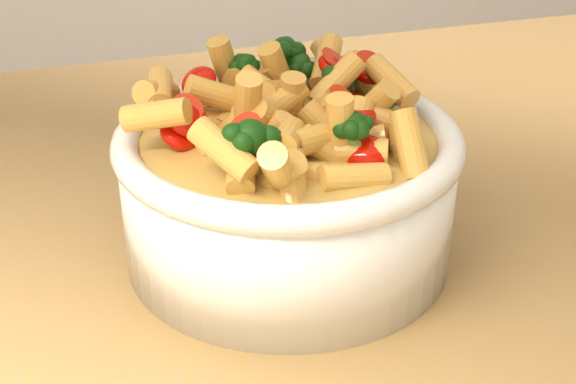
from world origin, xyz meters
name	(u,v)px	position (x,y,z in m)	size (l,w,h in m)	color
table	(195,357)	(0.00, 0.00, 0.80)	(1.20, 0.80, 0.90)	#A17645
serving_bowl	(288,190)	(0.06, -0.03, 0.95)	(0.22, 0.22, 0.10)	white
pasta_salad	(288,106)	(0.06, -0.03, 1.01)	(0.18, 0.18, 0.04)	#FFBC50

